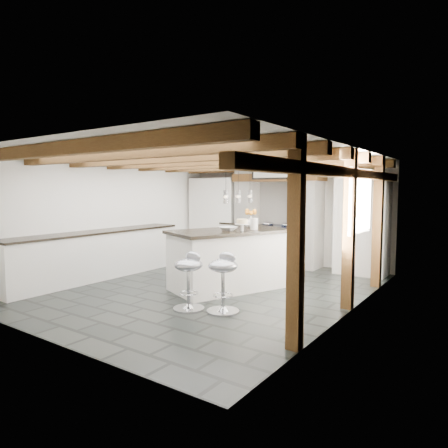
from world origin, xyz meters
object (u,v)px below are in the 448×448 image
Objects in this scene: range_cooker at (277,244)px; kitchen_island at (231,258)px; bar_stool_near at (223,275)px; bar_stool_far at (189,274)px.

range_cooker is 0.43× the size of kitchen_island.
bar_stool_near is (0.69, -1.20, 0.00)m from kitchen_island.
range_cooker reaches higher than bar_stool_near.
range_cooker is 1.20× the size of bar_stool_far.
kitchen_island is (0.37, -2.46, 0.06)m from range_cooker.
bar_stool_far is (0.21, -1.37, -0.01)m from kitchen_island.
bar_stool_near is at bearing 26.56° from bar_stool_far.
range_cooker reaches higher than bar_stool_far.
range_cooker is 3.88m from bar_stool_far.
kitchen_island reaches higher than bar_stool_near.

